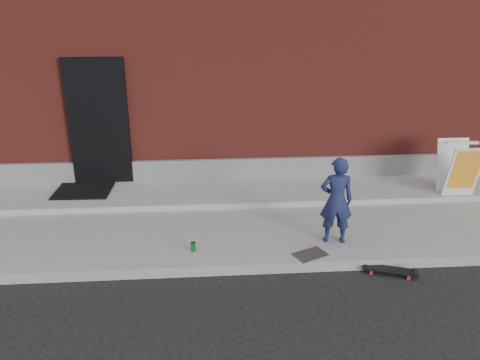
{
  "coord_description": "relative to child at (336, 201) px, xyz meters",
  "views": [
    {
      "loc": [
        -0.69,
        -5.33,
        3.38
      ],
      "look_at": [
        -0.24,
        0.8,
        1.05
      ],
      "focal_mm": 35.0,
      "sensor_mm": 36.0,
      "label": 1
    }
  ],
  "objects": [
    {
      "name": "ground",
      "position": [
        -1.1,
        -0.58,
        -0.79
      ],
      "size": [
        80.0,
        80.0,
        0.0
      ],
      "primitive_type": "plane",
      "color": "black",
      "rests_on": "ground"
    },
    {
      "name": "sidewalk",
      "position": [
        -1.1,
        0.92,
        -0.71
      ],
      "size": [
        20.0,
        3.0,
        0.15
      ],
      "primitive_type": "cube",
      "color": "gray",
      "rests_on": "ground"
    },
    {
      "name": "apron",
      "position": [
        -1.1,
        1.82,
        -0.59
      ],
      "size": [
        20.0,
        1.2,
        0.1
      ],
      "primitive_type": "cube",
      "color": "gray",
      "rests_on": "sidewalk"
    },
    {
      "name": "building",
      "position": [
        -1.1,
        6.42,
        1.71
      ],
      "size": [
        20.0,
        8.1,
        5.0
      ],
      "color": "maroon",
      "rests_on": "ground"
    },
    {
      "name": "child",
      "position": [
        0.0,
        0.0,
        0.0
      ],
      "size": [
        0.49,
        0.35,
        1.27
      ],
      "primitive_type": "imported",
      "rotation": [
        0.0,
        0.0,
        3.04
      ],
      "color": "#171F42",
      "rests_on": "sidewalk"
    },
    {
      "name": "skateboard",
      "position": [
        0.59,
        -0.7,
        -0.72
      ],
      "size": [
        0.7,
        0.39,
        0.08
      ],
      "color": "red",
      "rests_on": "ground"
    },
    {
      "name": "pizza_sign",
      "position": [
        2.53,
        1.4,
        -0.07
      ],
      "size": [
        0.57,
        0.67,
        0.93
      ],
      "color": "silver",
      "rests_on": "apron"
    },
    {
      "name": "soda_can",
      "position": [
        -2.02,
        -0.14,
        -0.57
      ],
      "size": [
        0.09,
        0.09,
        0.13
      ],
      "primitive_type": "cylinder",
      "rotation": [
        0.0,
        0.0,
        0.38
      ],
      "color": "#187B2E",
      "rests_on": "sidewalk"
    },
    {
      "name": "doormat",
      "position": [
        -4.0,
        1.95,
        -0.52
      ],
      "size": [
        0.98,
        0.8,
        0.03
      ],
      "primitive_type": "cube",
      "rotation": [
        0.0,
        0.0,
        -0.03
      ],
      "color": "black",
      "rests_on": "apron"
    },
    {
      "name": "utility_plate",
      "position": [
        -0.42,
        -0.38,
        -0.63
      ],
      "size": [
        0.52,
        0.44,
        0.01
      ],
      "primitive_type": "cube",
      "rotation": [
        0.0,
        0.0,
        0.44
      ],
      "color": "#4B4B4F",
      "rests_on": "sidewalk"
    }
  ]
}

